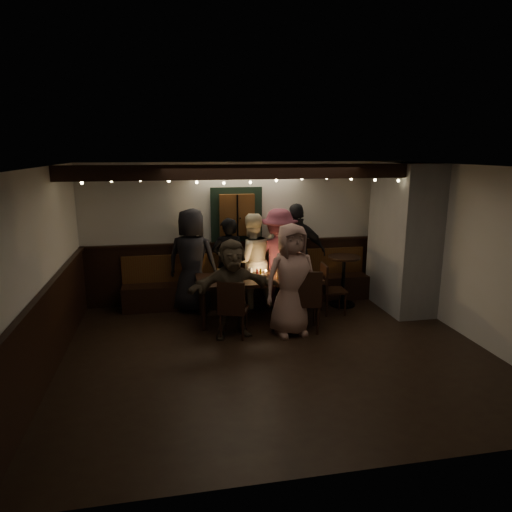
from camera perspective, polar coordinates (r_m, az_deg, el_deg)
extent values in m
cube|color=black|center=(6.61, 2.63, -12.09)|extent=(6.00, 5.00, 0.01)
cube|color=black|center=(5.99, 2.89, 11.15)|extent=(6.00, 5.00, 0.01)
cube|color=white|center=(8.57, -1.17, 2.98)|extent=(6.00, 0.01, 2.60)
cube|color=white|center=(6.21, -25.32, -2.23)|extent=(0.01, 5.00, 2.60)
cube|color=white|center=(7.46, 25.82, 0.11)|extent=(0.01, 5.00, 2.60)
cube|color=black|center=(8.71, -1.11, -1.92)|extent=(6.00, 0.05, 1.10)
cube|color=black|center=(6.43, -24.40, -8.69)|extent=(0.05, 5.00, 1.10)
cube|color=gray|center=(8.50, 17.94, 2.25)|extent=(0.70, 1.40, 2.60)
cube|color=black|center=(8.56, -0.82, -4.45)|extent=(4.60, 0.45, 0.45)
cube|color=#512711|center=(8.61, -1.05, -1.07)|extent=(4.60, 0.06, 0.50)
cube|color=black|center=(8.42, -2.45, 5.20)|extent=(0.95, 0.04, 1.00)
cube|color=#512711|center=(8.36, -2.39, 5.14)|extent=(0.64, 0.12, 0.76)
cube|color=black|center=(6.96, 0.91, 10.49)|extent=(6.00, 0.16, 0.22)
sphere|color=#FFE599|center=(6.91, -20.94, 8.54)|extent=(0.04, 0.04, 0.04)
sphere|color=#FFE599|center=(6.85, -17.62, 8.95)|extent=(0.04, 0.04, 0.04)
sphere|color=#FFE599|center=(6.82, -14.25, 9.19)|extent=(0.04, 0.04, 0.04)
sphere|color=#FFE599|center=(6.81, -10.84, 9.21)|extent=(0.04, 0.04, 0.04)
sphere|color=#FFE599|center=(6.82, -7.42, 9.12)|extent=(0.04, 0.04, 0.04)
sphere|color=#FFE599|center=(6.86, -4.04, 9.09)|extent=(0.04, 0.04, 0.04)
sphere|color=#FFE599|center=(6.92, -0.71, 9.20)|extent=(0.04, 0.04, 0.04)
sphere|color=#FFE599|center=(7.00, 2.56, 9.43)|extent=(0.04, 0.04, 0.04)
sphere|color=#FFE599|center=(7.10, 5.75, 9.62)|extent=(0.04, 0.04, 0.04)
sphere|color=#FFE599|center=(7.22, 8.84, 9.63)|extent=(0.04, 0.04, 0.04)
sphere|color=#FFE599|center=(7.37, 11.81, 9.45)|extent=(0.04, 0.04, 0.04)
sphere|color=#FFE599|center=(7.53, 14.65, 9.18)|extent=(0.04, 0.04, 0.04)
sphere|color=#FFE599|center=(7.71, 17.36, 8.97)|extent=(0.04, 0.04, 0.04)
sphere|color=#FFE599|center=(7.90, 19.96, 8.92)|extent=(0.04, 0.04, 0.04)
cube|color=black|center=(7.65, 0.28, -2.86)|extent=(2.05, 0.88, 0.06)
cylinder|color=black|center=(7.30, -6.54, -6.77)|extent=(0.07, 0.07, 0.67)
cylinder|color=black|center=(7.98, -6.94, -5.02)|extent=(0.07, 0.07, 0.67)
cylinder|color=black|center=(7.66, 7.82, -5.84)|extent=(0.07, 0.07, 0.67)
cylinder|color=black|center=(8.31, 6.24, -4.26)|extent=(0.07, 0.07, 0.67)
cylinder|color=#BF7226|center=(7.66, -4.62, -2.12)|extent=(0.07, 0.07, 0.14)
cylinder|color=#BF7226|center=(7.35, -2.20, -2.76)|extent=(0.07, 0.07, 0.14)
cylinder|color=silver|center=(7.71, -0.72, -1.98)|extent=(0.07, 0.07, 0.14)
cylinder|color=#BF7226|center=(7.54, 2.84, -2.34)|extent=(0.07, 0.07, 0.14)
cylinder|color=silver|center=(7.91, 3.35, -1.61)|extent=(0.07, 0.07, 0.14)
cylinder|color=#BF7226|center=(7.66, 6.67, -2.18)|extent=(0.07, 0.07, 0.14)
cylinder|color=white|center=(7.28, -3.22, -3.42)|extent=(0.25, 0.25, 0.01)
cube|color=#B2B2B7|center=(7.59, 0.35, -2.57)|extent=(0.16, 0.10, 0.05)
cylinder|color=#990C0C|center=(7.57, 0.14, -2.19)|extent=(0.04, 0.04, 0.16)
cylinder|color=gold|center=(7.58, 0.57, -2.17)|extent=(0.04, 0.04, 0.16)
cylinder|color=silver|center=(7.70, 1.23, -2.22)|extent=(0.05, 0.05, 0.08)
sphere|color=#FFB24C|center=(7.69, 1.23, -1.80)|extent=(0.03, 0.03, 0.03)
cube|color=black|center=(7.03, -2.82, -6.75)|extent=(0.53, 0.53, 0.04)
cube|color=black|center=(6.77, -3.15, -5.24)|extent=(0.40, 0.17, 0.47)
cylinder|color=black|center=(7.23, -1.23, -8.02)|extent=(0.04, 0.04, 0.40)
cylinder|color=black|center=(6.92, -1.69, -9.01)|extent=(0.04, 0.04, 0.40)
cylinder|color=black|center=(7.29, -3.86, -7.87)|extent=(0.04, 0.04, 0.40)
cylinder|color=black|center=(6.98, -4.43, -8.84)|extent=(0.04, 0.04, 0.40)
cube|color=black|center=(7.26, 6.11, -5.74)|extent=(0.53, 0.53, 0.04)
cube|color=black|center=(6.98, 6.40, -4.09)|extent=(0.46, 0.12, 0.52)
cylinder|color=black|center=(7.55, 7.28, -7.02)|extent=(0.04, 0.04, 0.45)
cylinder|color=black|center=(7.20, 7.74, -8.04)|extent=(0.04, 0.04, 0.45)
cylinder|color=black|center=(7.50, 4.45, -7.09)|extent=(0.04, 0.04, 0.45)
cylinder|color=black|center=(7.15, 4.78, -8.12)|extent=(0.04, 0.04, 0.45)
cube|color=black|center=(8.09, 9.68, -4.29)|extent=(0.43, 0.43, 0.04)
cube|color=black|center=(7.97, 8.49, -2.64)|extent=(0.06, 0.41, 0.46)
cylinder|color=black|center=(8.06, 11.08, -6.04)|extent=(0.03, 0.03, 0.39)
cylinder|color=black|center=(7.97, 8.83, -6.18)|extent=(0.03, 0.03, 0.39)
cylinder|color=black|center=(8.35, 10.38, -5.32)|extent=(0.03, 0.03, 0.39)
cylinder|color=black|center=(8.26, 8.21, -5.45)|extent=(0.03, 0.03, 0.39)
cylinder|color=black|center=(8.67, 10.71, -5.92)|extent=(0.47, 0.47, 0.03)
cylinder|color=black|center=(8.54, 10.84, -3.13)|extent=(0.06, 0.06, 0.91)
cylinder|color=black|center=(8.43, 10.97, -0.16)|extent=(0.58, 0.58, 0.04)
imported|color=black|center=(8.07, -7.99, -0.56)|extent=(1.05, 0.87, 1.84)
imported|color=black|center=(8.28, -3.46, -0.81)|extent=(0.60, 0.40, 1.64)
imported|color=beige|center=(8.22, -0.60, -0.61)|extent=(0.92, 0.76, 1.72)
imported|color=brown|center=(8.30, 2.90, -0.22)|extent=(1.33, 1.07, 1.79)
imported|color=black|center=(8.44, 5.12, 0.24)|extent=(1.11, 0.49, 1.87)
imported|color=#3E3325|center=(6.93, -2.99, -4.10)|extent=(1.46, 0.62, 1.52)
imported|color=#9A7267|center=(7.00, 4.43, -2.98)|extent=(0.92, 0.66, 1.75)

